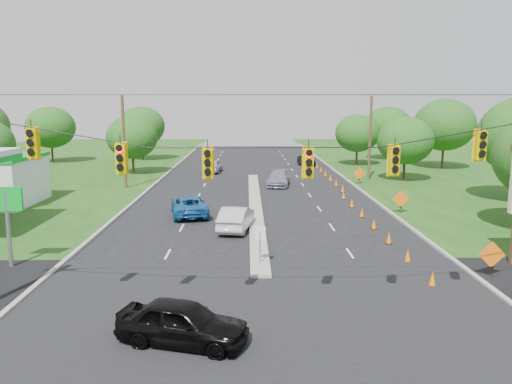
{
  "coord_description": "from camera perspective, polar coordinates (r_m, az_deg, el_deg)",
  "views": [
    {
      "loc": [
        -0.62,
        -18.24,
        8.06
      ],
      "look_at": [
        -0.11,
        11.77,
        2.8
      ],
      "focal_mm": 35.0,
      "sensor_mm": 36.0,
      "label": 1
    }
  ],
  "objects": [
    {
      "name": "work_sign_2",
      "position": [
        51.99,
        11.72,
        2.03
      ],
      "size": [
        1.27,
        0.58,
        1.37
      ],
      "color": "black",
      "rests_on": "ground"
    },
    {
      "name": "dark_car_receding",
      "position": [
        67.05,
        5.75,
        3.57
      ],
      "size": [
        2.13,
        4.28,
        1.35
      ],
      "primitive_type": "imported",
      "rotation": [
        0.0,
        0.0,
        0.18
      ],
      "color": "black",
      "rests_on": "ground"
    },
    {
      "name": "tree_6",
      "position": [
        74.9,
        -12.94,
        7.32
      ],
      "size": [
        6.72,
        6.72,
        7.84
      ],
      "color": "black",
      "rests_on": "ground"
    },
    {
      "name": "cone_8",
      "position": [
        50.63,
        9.15,
        1.06
      ],
      "size": [
        0.32,
        0.32,
        0.7
      ],
      "primitive_type": "cone",
      "color": "#FF6D01",
      "rests_on": "ground"
    },
    {
      "name": "utility_pole_far_left",
      "position": [
        49.81,
        -14.85,
        5.51
      ],
      "size": [
        0.28,
        0.28,
        9.0
      ],
      "primitive_type": "cylinder",
      "color": "#422D1C",
      "rests_on": "ground"
    },
    {
      "name": "white_sedan",
      "position": [
        32.51,
        -2.28,
        -2.99
      ],
      "size": [
        2.46,
        5.0,
        1.58
      ],
      "primitive_type": "imported",
      "rotation": [
        0.0,
        0.0,
        2.97
      ],
      "color": "#B4B4B4",
      "rests_on": "ground"
    },
    {
      "name": "black_sedan",
      "position": [
        17.66,
        -8.37,
        -14.55
      ],
      "size": [
        4.85,
        2.99,
        1.54
      ],
      "primitive_type": "imported",
      "rotation": [
        0.0,
        0.0,
        1.29
      ],
      "color": "black",
      "rests_on": "ground"
    },
    {
      "name": "cone_10",
      "position": [
        57.46,
        7.94,
        2.14
      ],
      "size": [
        0.32,
        0.32,
        0.7
      ],
      "primitive_type": "cone",
      "color": "#FF6D01",
      "rests_on": "ground"
    },
    {
      "name": "cone_4",
      "position": [
        37.02,
        12.01,
        -2.3
      ],
      "size": [
        0.32,
        0.32,
        0.7
      ],
      "primitive_type": "cone",
      "color": "#FF6D01",
      "rests_on": "ground"
    },
    {
      "name": "cone_0",
      "position": [
        24.08,
        19.52,
        -9.33
      ],
      "size": [
        0.32,
        0.32,
        0.7
      ],
      "primitive_type": "cone",
      "color": "#FF6D01",
      "rests_on": "ground"
    },
    {
      "name": "cone_2",
      "position": [
        30.43,
        14.94,
        -5.08
      ],
      "size": [
        0.32,
        0.32,
        0.7
      ],
      "primitive_type": "cone",
      "color": "#FF6D01",
      "rests_on": "ground"
    },
    {
      "name": "work_sign_0",
      "position": [
        25.96,
        25.35,
        -6.62
      ],
      "size": [
        1.27,
        0.58,
        1.37
      ],
      "color": "black",
      "rests_on": "ground"
    },
    {
      "name": "tree_12",
      "position": [
        67.94,
        11.52,
        6.6
      ],
      "size": [
        5.88,
        5.88,
        6.86
      ],
      "color": "black",
      "rests_on": "ground"
    },
    {
      "name": "tree_11",
      "position": [
        76.15,
        14.85,
        7.28
      ],
      "size": [
        6.72,
        6.72,
        7.84
      ],
      "color": "black",
      "rests_on": "ground"
    },
    {
      "name": "median",
      "position": [
        40.07,
        -0.08,
        -1.66
      ],
      "size": [
        1.0,
        34.0,
        0.18
      ],
      "primitive_type": "cube",
      "color": "gray",
      "rests_on": "ground"
    },
    {
      "name": "cross_street",
      "position": [
        19.95,
        0.91,
        -13.89
      ],
      "size": [
        160.0,
        14.0,
        0.02
      ],
      "primitive_type": "cube",
      "color": "black",
      "rests_on": "ground"
    },
    {
      "name": "cone_7",
      "position": [
        47.23,
        9.89,
        0.4
      ],
      "size": [
        0.32,
        0.32,
        0.7
      ],
      "primitive_type": "cone",
      "color": "#FF6D01",
      "rests_on": "ground"
    },
    {
      "name": "cone_5",
      "position": [
        40.37,
        10.91,
        -1.25
      ],
      "size": [
        0.32,
        0.32,
        0.7
      ],
      "primitive_type": "cone",
      "color": "#FF6D01",
      "rests_on": "ground"
    },
    {
      "name": "signal_span",
      "position": [
        17.53,
        0.9,
        -0.22
      ],
      "size": [
        25.6,
        0.32,
        9.0
      ],
      "color": "#422D1C",
      "rests_on": "ground"
    },
    {
      "name": "cone_11",
      "position": [
        60.89,
        7.44,
        2.58
      ],
      "size": [
        0.32,
        0.32,
        0.7
      ],
      "primitive_type": "cone",
      "color": "#FF6D01",
      "rests_on": "ground"
    },
    {
      "name": "ground",
      "position": [
        19.95,
        0.91,
        -13.89
      ],
      "size": [
        160.0,
        160.0,
        0.0
      ],
      "primitive_type": "plane",
      "color": "black",
      "rests_on": "ground"
    },
    {
      "name": "median_sign",
      "position": [
        25.13,
        0.47,
        -5.28
      ],
      "size": [
        0.55,
        0.06,
        2.05
      ],
      "color": "gray",
      "rests_on": "ground"
    },
    {
      "name": "tree_5",
      "position": [
        59.87,
        -13.98,
        6.09
      ],
      "size": [
        5.88,
        5.88,
        6.86
      ],
      "color": "black",
      "rests_on": "ground"
    },
    {
      "name": "cone_6",
      "position": [
        43.74,
        9.97,
        -0.36
      ],
      "size": [
        0.32,
        0.32,
        0.7
      ],
      "primitive_type": "cone",
      "color": "#FF6D01",
      "rests_on": "ground"
    },
    {
      "name": "silver_car_far",
      "position": [
        50.29,
        2.57,
        1.57
      ],
      "size": [
        2.76,
        5.35,
        1.48
      ],
      "primitive_type": "imported",
      "rotation": [
        0.0,
        0.0,
        -0.14
      ],
      "color": "gray",
      "rests_on": "ground"
    },
    {
      "name": "work_sign_1",
      "position": [
        38.63,
        16.23,
        -0.85
      ],
      "size": [
        1.27,
        0.58,
        1.37
      ],
      "color": "black",
      "rests_on": "ground"
    },
    {
      "name": "cone_13",
      "position": [
        67.77,
        6.58,
        3.35
      ],
      "size": [
        0.32,
        0.32,
        0.7
      ],
      "primitive_type": "cone",
      "color": "#FF6D01",
      "rests_on": "ground"
    },
    {
      "name": "tree_4",
      "position": [
        75.45,
        -22.43,
        6.84
      ],
      "size": [
        6.72,
        6.72,
        7.84
      ],
      "color": "black",
      "rests_on": "ground"
    },
    {
      "name": "blue_pickup",
      "position": [
        37.04,
        -7.62,
        -1.52
      ],
      "size": [
        3.44,
        5.79,
        1.51
      ],
      "primitive_type": "imported",
      "rotation": [
        0.0,
        0.0,
        3.32
      ],
      "color": "#1A5A99",
      "rests_on": "ground"
    },
    {
      "name": "tree_10",
      "position": [
        66.98,
        20.75,
        7.18
      ],
      "size": [
        7.56,
        7.56,
        8.82
      ],
      "color": "black",
      "rests_on": "ground"
    },
    {
      "name": "curb_right",
      "position": [
        50.07,
        11.39,
        0.48
      ],
      "size": [
        0.25,
        110.0,
        0.16
      ],
      "primitive_type": "cube",
      "color": "gray",
      "rests_on": "ground"
    },
    {
      "name": "cone_9",
      "position": [
        54.04,
        8.51,
        1.63
      ],
      "size": [
        0.32,
        0.32,
        0.7
      ],
      "primitive_type": "cone",
      "color": "#FF6D01",
      "rests_on": "ground"
    },
    {
      "name": "cone_3",
      "position": [
        33.7,
        13.33,
        -3.56
      ],
      "size": [
        0.32,
        0.32,
        0.7
      ],
      "primitive_type": "cone",
      "color": "#FF6D01",
      "rests_on": "ground"
    },
    {
      "name": "cone_1",
      "position": [
        27.21,
        16.95,
        -6.97
      ],
      "size": [
        0.32,
        0.32,
        0.7
      ],
      "primitive_type": "cone",
      "color": "#FF6D01",
      "rests_on": "ground"
    },
    {
      "name": "utility_pole_far_right",
      "position": [
        54.95,
        12.9,
        5.98
      ],
      "size": [
        0.28,
        0.28,
        9.0
      ],
      "primitive_type": "cylinder",
      "color": "#422D1C",
      "rests_on": "ground"
    },
    {
      "name": "cone_12",
      "position": [
        64.33,
        6.98,
        2.99
      ],
      "size": [
        0.32,
        0.32,
        0.7
      ],
      "primitive_type": "cone",
      "color": "#FF6D01",
      "rests_on": "ground"
    },
    {
      "name": "curb_left",
      "position": [
        49.82,
        -11.94,
        0.41
      ],
      "size": [
        0.25,
        110.0,
        0.16
      ],
      "primitive_type": "cube",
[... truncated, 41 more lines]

